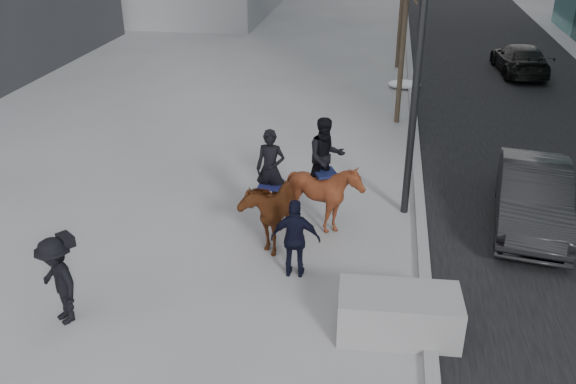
% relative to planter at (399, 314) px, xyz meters
% --- Properties ---
extents(ground, '(120.00, 120.00, 0.00)m').
position_rel_planter_xyz_m(ground, '(-2.42, 1.27, -0.44)').
color(ground, gray).
rests_on(ground, ground).
extents(road, '(8.00, 90.00, 0.01)m').
position_rel_planter_xyz_m(road, '(4.58, 11.27, -0.43)').
color(road, black).
rests_on(road, ground).
extents(curb, '(0.25, 90.00, 0.12)m').
position_rel_planter_xyz_m(curb, '(0.58, 11.27, -0.38)').
color(curb, gray).
rests_on(curb, ground).
extents(planter, '(2.23, 1.19, 0.87)m').
position_rel_planter_xyz_m(planter, '(0.00, 0.00, 0.00)').
color(planter, gray).
rests_on(planter, ground).
extents(car_near, '(2.25, 4.74, 1.50)m').
position_rel_planter_xyz_m(car_near, '(3.15, 4.67, 0.31)').
color(car_near, black).
rests_on(car_near, ground).
extents(car_far, '(2.13, 4.64, 1.31)m').
position_rel_planter_xyz_m(car_far, '(5.32, 18.99, 0.22)').
color(car_far, black).
rests_on(car_far, ground).
extents(tree_near, '(1.20, 1.20, 5.66)m').
position_rel_planter_xyz_m(tree_near, '(-0.02, 11.66, 2.39)').
color(tree_near, '#3B2C23').
rests_on(tree_near, ground).
extents(tree_far, '(1.20, 1.20, 4.95)m').
position_rel_planter_xyz_m(tree_far, '(-0.02, 19.28, 2.04)').
color(tree_far, '#362820').
rests_on(tree_far, ground).
extents(mounted_left, '(1.07, 2.11, 2.65)m').
position_rel_planter_xyz_m(mounted_left, '(-2.91, 2.95, 0.55)').
color(mounted_left, '#4E2A0F').
rests_on(mounted_left, ground).
extents(mounted_right, '(1.99, 2.08, 2.75)m').
position_rel_planter_xyz_m(mounted_right, '(-1.75, 3.66, 0.67)').
color(mounted_right, '#4C200F').
rests_on(mounted_right, ground).
extents(feeder, '(1.04, 0.87, 1.75)m').
position_rel_planter_xyz_m(feeder, '(-2.12, 1.59, 0.44)').
color(feeder, black).
rests_on(feeder, ground).
extents(camera_crew, '(1.30, 1.21, 1.75)m').
position_rel_planter_xyz_m(camera_crew, '(-6.19, -0.60, 0.45)').
color(camera_crew, black).
rests_on(camera_crew, ground).
extents(lamppost, '(0.25, 1.49, 9.09)m').
position_rel_planter_xyz_m(lamppost, '(0.18, 4.96, 4.56)').
color(lamppost, black).
rests_on(lamppost, ground).
extents(snow_piles, '(1.34, 16.34, 0.34)m').
position_rel_planter_xyz_m(snow_piles, '(0.28, 9.14, -0.27)').
color(snow_piles, white).
rests_on(snow_piles, ground).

